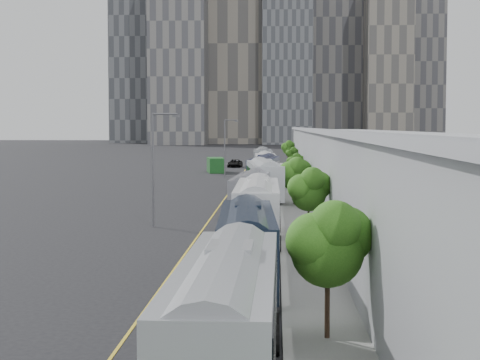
# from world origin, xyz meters

# --- Properties ---
(sidewalk) EXTENTS (10.00, 170.00, 0.12)m
(sidewalk) POSITION_xyz_m (9.00, 55.00, 0.06)
(sidewalk) COLOR gray
(sidewalk) RESTS_ON ground
(lane_line) EXTENTS (0.12, 160.00, 0.02)m
(lane_line) POSITION_xyz_m (-1.50, 55.00, 0.01)
(lane_line) COLOR gold
(lane_line) RESTS_ON ground
(depot) EXTENTS (12.45, 160.40, 7.20)m
(depot) POSITION_xyz_m (12.99, 55.00, 3.51)
(depot) COLOR gray
(depot) RESTS_ON ground
(skyline) EXTENTS (145.00, 64.00, 120.00)m
(skyline) POSITION_xyz_m (-2.90, 324.16, 50.85)
(skyline) COLOR slate
(skyline) RESTS_ON ground
(bus_0) EXTENTS (2.96, 13.32, 3.89)m
(bus_0) POSITION_xyz_m (2.41, 4.16, 1.64)
(bus_0) COLOR #95999E
(bus_0) RESTS_ON ground
(bus_1) EXTENTS (3.04, 12.63, 3.66)m
(bus_1) POSITION_xyz_m (2.40, 19.18, 1.55)
(bus_1) COLOR black
(bus_1) RESTS_ON ground
(bus_2) EXTENTS (3.01, 13.60, 3.97)m
(bus_2) POSITION_xyz_m (2.54, 33.37, 1.67)
(bus_2) COLOR white
(bus_2) RESTS_ON ground
(bus_3) EXTENTS (3.15, 12.43, 3.60)m
(bus_3) POSITION_xyz_m (1.65, 47.78, 1.52)
(bus_3) COLOR slate
(bus_3) RESTS_ON ground
(bus_4) EXTENTS (4.05, 14.00, 4.03)m
(bus_4) POSITION_xyz_m (2.54, 61.86, 1.70)
(bus_4) COLOR silver
(bus_4) RESTS_ON ground
(bus_5) EXTENTS (3.81, 13.63, 3.93)m
(bus_5) POSITION_xyz_m (2.27, 76.88, 1.66)
(bus_5) COLOR #171A34
(bus_5) RESTS_ON ground
(bus_6) EXTENTS (3.13, 13.42, 3.90)m
(bus_6) POSITION_xyz_m (2.31, 88.13, 1.65)
(bus_6) COLOR white
(bus_6) RESTS_ON ground
(bus_7) EXTENTS (3.17, 13.99, 4.07)m
(bus_7) POSITION_xyz_m (1.64, 104.32, 1.72)
(bus_7) COLOR slate
(bus_7) RESTS_ON ground
(tree_0) EXTENTS (2.54, 2.54, 4.79)m
(tree_0) POSITION_xyz_m (5.53, 9.39, 3.51)
(tree_0) COLOR black
(tree_0) RESTS_ON ground
(tree_1) EXTENTS (2.15, 2.15, 4.70)m
(tree_1) POSITION_xyz_m (5.72, 30.67, 3.61)
(tree_1) COLOR black
(tree_1) RESTS_ON ground
(tree_2) EXTENTS (2.71, 2.71, 4.48)m
(tree_2) POSITION_xyz_m (5.45, 56.76, 3.12)
(tree_2) COLOR black
(tree_2) RESTS_ON ground
(tree_3) EXTENTS (1.55, 1.55, 3.74)m
(tree_3) POSITION_xyz_m (6.03, 79.41, 2.93)
(tree_3) COLOR black
(tree_3) RESTS_ON ground
(tree_4) EXTENTS (1.37, 1.37, 3.82)m
(tree_4) POSITION_xyz_m (6.12, 102.65, 3.08)
(tree_4) COLOR black
(tree_4) RESTS_ON ground
(tree_5) EXTENTS (1.99, 1.99, 4.56)m
(tree_5) POSITION_xyz_m (5.81, 126.71, 3.54)
(tree_5) COLOR black
(tree_5) RESTS_ON ground
(street_lamp_near) EXTENTS (2.04, 0.22, 8.38)m
(street_lamp_near) POSITION_xyz_m (-5.08, 40.28, 4.87)
(street_lamp_near) COLOR #59595E
(street_lamp_near) RESTS_ON ground
(street_lamp_far) EXTENTS (2.04, 0.22, 8.36)m
(street_lamp_far) POSITION_xyz_m (-3.56, 98.22, 4.86)
(street_lamp_far) COLOR #59595E
(street_lamp_far) RESTS_ON ground
(shipping_container) EXTENTS (3.41, 6.76, 2.36)m
(shipping_container) POSITION_xyz_m (-5.93, 109.33, 1.18)
(shipping_container) COLOR #174B1B
(shipping_container) RESTS_ON ground
(suv) EXTENTS (2.73, 5.20, 1.39)m
(suv) POSITION_xyz_m (-3.73, 125.90, 0.70)
(suv) COLOR black
(suv) RESTS_ON ground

